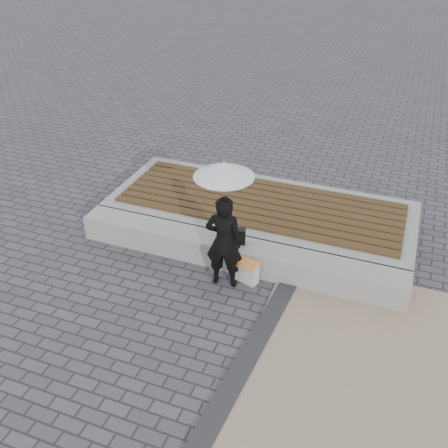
% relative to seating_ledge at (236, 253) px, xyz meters
% --- Properties ---
extents(ground, '(80.00, 80.00, 0.00)m').
position_rel_seating_ledge_xyz_m(ground, '(0.00, -1.60, -0.20)').
color(ground, '#494A4E').
rests_on(ground, ground).
extents(edging_band, '(0.61, 5.20, 0.04)m').
position_rel_seating_ledge_xyz_m(edging_band, '(0.75, -2.10, -0.18)').
color(edging_band, '#2D2D30').
rests_on(edging_band, ground).
extents(seating_ledge, '(5.00, 0.45, 0.40)m').
position_rel_seating_ledge_xyz_m(seating_ledge, '(0.00, 0.00, 0.00)').
color(seating_ledge, '#A6A6A1').
rests_on(seating_ledge, ground).
extents(timber_platform, '(5.00, 2.00, 0.40)m').
position_rel_seating_ledge_xyz_m(timber_platform, '(0.00, 1.20, 0.00)').
color(timber_platform, '#999994').
rests_on(timber_platform, ground).
extents(timber_decking, '(4.60, 1.60, 0.04)m').
position_rel_seating_ledge_xyz_m(timber_decking, '(0.00, 1.20, 0.22)').
color(timber_decking, brown).
rests_on(timber_decking, timber_platform).
extents(woman, '(0.56, 0.41, 1.42)m').
position_rel_seating_ledge_xyz_m(woman, '(-0.01, -0.47, 0.51)').
color(woman, black).
rests_on(woman, ground).
extents(parasol, '(0.79, 0.79, 1.00)m').
position_rel_seating_ledge_xyz_m(parasol, '(-0.01, -0.47, 1.61)').
color(parasol, '#B2B2B7').
rests_on(parasol, ground).
extents(handbag, '(0.37, 0.21, 0.24)m').
position_rel_seating_ledge_xyz_m(handbag, '(-0.03, -0.02, 0.32)').
color(handbag, black).
rests_on(handbag, seating_ledge).
extents(canvas_tote, '(0.36, 0.23, 0.35)m').
position_rel_seating_ledge_xyz_m(canvas_tote, '(0.29, -0.32, -0.02)').
color(canvas_tote, white).
rests_on(canvas_tote, ground).
extents(magazine, '(0.37, 0.30, 0.01)m').
position_rel_seating_ledge_xyz_m(magazine, '(0.29, -0.37, 0.16)').
color(magazine, red).
rests_on(magazine, canvas_tote).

